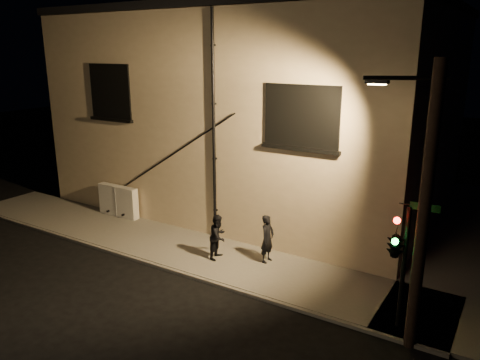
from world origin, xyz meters
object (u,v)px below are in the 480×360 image
Objects in this scene: utility_cabinet at (118,201)px; pedestrian_b at (218,236)px; pedestrian_a at (267,239)px; streetlamp_pole at (421,202)px; traffic_signal at (396,244)px.

pedestrian_b is at bearing -11.63° from utility_cabinet.
pedestrian_b is (-1.57, -0.62, -0.04)m from pedestrian_a.
pedestrian_a is 0.24× the size of streetlamp_pole.
pedestrian_a is at bearing -4.69° from utility_cabinet.
streetlamp_pole reaches higher than pedestrian_a.
traffic_signal is (4.53, -1.70, 1.47)m from pedestrian_a.
streetlamp_pole is (12.68, -2.67, 2.90)m from utility_cabinet.
streetlamp_pole is (5.05, -2.05, 2.74)m from pedestrian_a.
utility_cabinet is 13.28m from streetlamp_pole.
utility_cabinet is 0.29× the size of streetlamp_pole.
traffic_signal is at bearing -105.99° from pedestrian_b.
utility_cabinet is 0.60× the size of traffic_signal.
streetlamp_pole reaches higher than traffic_signal.
traffic_signal reaches higher than utility_cabinet.
traffic_signal is at bearing -106.25° from pedestrian_a.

